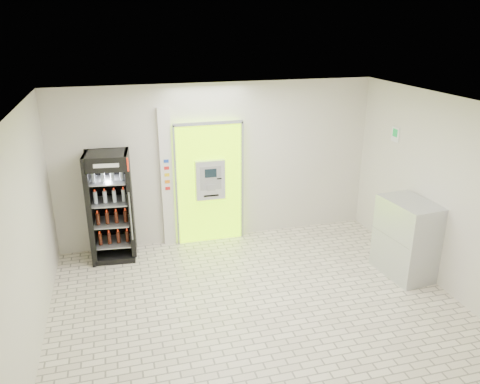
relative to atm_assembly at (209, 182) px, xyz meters
name	(u,v)px	position (x,y,z in m)	size (l,w,h in m)	color
ground	(257,305)	(0.20, -2.41, -1.17)	(6.00, 6.00, 0.00)	beige
room_shell	(258,190)	(0.20, -2.41, 0.67)	(6.00, 6.00, 6.00)	beige
atm_assembly	(209,182)	(0.00, 0.00, 0.00)	(1.30, 0.24, 2.33)	#9BF000
pillar	(167,179)	(-0.78, 0.04, 0.13)	(0.22, 0.11, 2.60)	silver
beverage_cooler	(111,208)	(-1.81, -0.24, -0.24)	(0.79, 0.73, 1.94)	black
steel_cabinet	(407,238)	(2.86, -2.15, -0.52)	(0.75, 1.04, 1.30)	#B6B9BF
exit_sign	(395,134)	(3.19, -1.01, 0.95)	(0.02, 0.22, 0.26)	white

